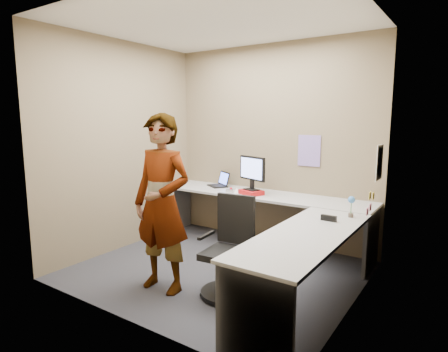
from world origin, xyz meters
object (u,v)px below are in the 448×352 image
Objects in this scene: desk at (268,218)px; monitor at (252,170)px; office_chair at (229,256)px; person at (162,204)px.

monitor reaches higher than desk.
monitor is at bearing 105.33° from office_chair.
desk is at bearing 55.16° from person.
person is (-0.62, -1.06, 0.30)m from desk.
office_chair is at bearing 19.45° from person.
monitor is (-0.49, 0.49, 0.46)m from desk.
monitor is at bearing 135.10° from desk.
desk is at bearing 84.02° from office_chair.
desk is 6.70× the size of monitor.
office_chair is (-0.01, -0.79, -0.20)m from desk.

